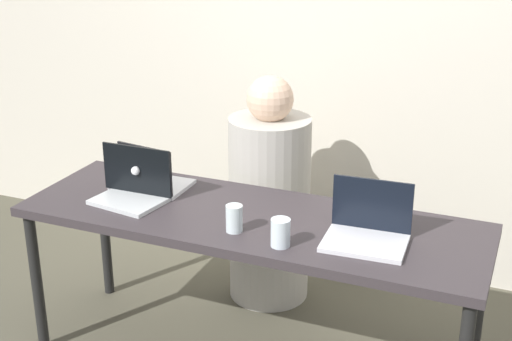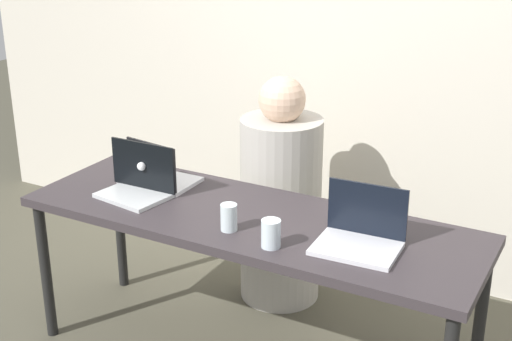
{
  "view_description": "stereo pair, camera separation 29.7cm",
  "coord_description": "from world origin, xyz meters",
  "px_view_note": "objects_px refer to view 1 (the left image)",
  "views": [
    {
      "loc": [
        1.07,
        -2.5,
        1.96
      ],
      "look_at": [
        0.0,
        0.06,
        0.9
      ],
      "focal_mm": 50.0,
      "sensor_mm": 36.0,
      "label": 1
    },
    {
      "loc": [
        1.34,
        -2.37,
        1.96
      ],
      "look_at": [
        0.0,
        0.06,
        0.9
      ],
      "focal_mm": 50.0,
      "sensor_mm": 36.0,
      "label": 2
    }
  ],
  "objects_px": {
    "laptop_front_left": "(135,189)",
    "laptop_front_right": "(367,229)",
    "laptop_back_left": "(147,180)",
    "water_glass_center": "(234,220)",
    "person_at_center": "(269,202)",
    "water_glass_right": "(280,234)"
  },
  "relations": [
    {
      "from": "laptop_front_left",
      "to": "laptop_front_right",
      "type": "bearing_deg",
      "value": 8.09
    },
    {
      "from": "laptop_front_right",
      "to": "laptop_front_left",
      "type": "bearing_deg",
      "value": 176.49
    },
    {
      "from": "laptop_front_right",
      "to": "laptop_back_left",
      "type": "bearing_deg",
      "value": 170.18
    },
    {
      "from": "laptop_front_left",
      "to": "laptop_back_left",
      "type": "relative_size",
      "value": 0.98
    },
    {
      "from": "laptop_front_right",
      "to": "water_glass_center",
      "type": "distance_m",
      "value": 0.53
    },
    {
      "from": "laptop_front_right",
      "to": "water_glass_center",
      "type": "xyz_separation_m",
      "value": [
        -0.51,
        -0.12,
        -0.0
      ]
    },
    {
      "from": "person_at_center",
      "to": "laptop_front_left",
      "type": "distance_m",
      "value": 0.78
    },
    {
      "from": "person_at_center",
      "to": "laptop_front_left",
      "type": "relative_size",
      "value": 3.61
    },
    {
      "from": "laptop_front_left",
      "to": "water_glass_right",
      "type": "bearing_deg",
      "value": -4.59
    },
    {
      "from": "laptop_front_left",
      "to": "laptop_front_right",
      "type": "distance_m",
      "value": 1.05
    },
    {
      "from": "laptop_back_left",
      "to": "water_glass_right",
      "type": "relative_size",
      "value": 3.02
    },
    {
      "from": "water_glass_right",
      "to": "water_glass_center",
      "type": "height_order",
      "value": "same"
    },
    {
      "from": "laptop_front_left",
      "to": "water_glass_right",
      "type": "distance_m",
      "value": 0.77
    },
    {
      "from": "person_at_center",
      "to": "laptop_front_left",
      "type": "xyz_separation_m",
      "value": [
        -0.39,
        -0.63,
        0.25
      ]
    },
    {
      "from": "laptop_front_right",
      "to": "water_glass_right",
      "type": "distance_m",
      "value": 0.34
    },
    {
      "from": "person_at_center",
      "to": "laptop_back_left",
      "type": "height_order",
      "value": "person_at_center"
    },
    {
      "from": "water_glass_right",
      "to": "laptop_front_left",
      "type": "bearing_deg",
      "value": 166.91
    },
    {
      "from": "person_at_center",
      "to": "water_glass_center",
      "type": "relative_size",
      "value": 10.65
    },
    {
      "from": "water_glass_center",
      "to": "water_glass_right",
      "type": "bearing_deg",
      "value": -12.83
    },
    {
      "from": "water_glass_center",
      "to": "laptop_front_right",
      "type": "bearing_deg",
      "value": 12.92
    },
    {
      "from": "water_glass_right",
      "to": "water_glass_center",
      "type": "xyz_separation_m",
      "value": [
        -0.22,
        0.05,
        0.0
      ]
    },
    {
      "from": "laptop_back_left",
      "to": "water_glass_right",
      "type": "xyz_separation_m",
      "value": [
        0.76,
        -0.29,
        -0.0
      ]
    }
  ]
}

